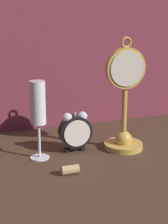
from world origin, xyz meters
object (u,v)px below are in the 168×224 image
at_px(champagne_flute, 38,109).
at_px(wine_cork, 70,170).
at_px(alarm_clock_twin_bell, 75,130).
at_px(pocket_watch_on_stand, 124,110).

xyz_separation_m(champagne_flute, wine_cork, (0.05, -0.12, -0.12)).
relative_size(alarm_clock_twin_bell, wine_cork, 2.63).
bearing_deg(pocket_watch_on_stand, champagne_flute, 177.86).
height_order(alarm_clock_twin_bell, champagne_flute, champagne_flute).
bearing_deg(alarm_clock_twin_bell, wine_cork, -113.11).
bearing_deg(pocket_watch_on_stand, wine_cork, -149.81).
distance_m(alarm_clock_twin_bell, wine_cork, 0.15).
bearing_deg(wine_cork, champagne_flute, 111.10).
xyz_separation_m(pocket_watch_on_stand, alarm_clock_twin_bell, (-0.13, 0.02, -0.05)).
bearing_deg(champagne_flute, wine_cork, -68.90).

